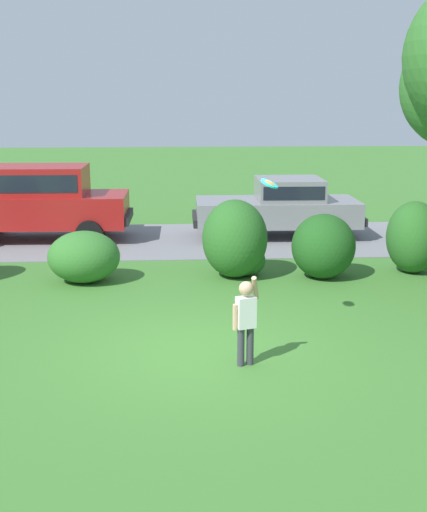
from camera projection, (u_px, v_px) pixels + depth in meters
The scene contains 10 objects.
ground_plane at pixel (196, 350), 10.20m from camera, with size 80.00×80.00×0.00m, color #3D752D.
driveway_strip at pixel (187, 240), 17.82m from camera, with size 28.00×4.40×0.02m, color slate.
shrub_centre_left at pixel (85, 258), 13.79m from camera, with size 1.44×1.28×1.04m.
shrub_centre at pixel (236, 241), 14.15m from camera, with size 1.34×1.49×1.61m.
shrub_centre_right at pixel (323, 246), 14.06m from camera, with size 1.30×1.29×1.33m.
shrub_far_end at pixel (414, 237), 14.48m from camera, with size 1.15×1.25×1.52m.
parked_sedan at pixel (280, 206), 18.02m from camera, with size 4.41×2.12×1.56m.
parked_suv at pixel (38, 199), 17.61m from camera, with size 4.72×2.15×1.92m.
child_thrower at pixel (246, 316), 9.48m from camera, with size 0.40×0.35×1.29m.
frisbee at pixel (269, 184), 10.28m from camera, with size 0.29×0.28×0.18m.
Camera 1 is at (-0.28, -9.60, 3.70)m, focal length 48.40 mm.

